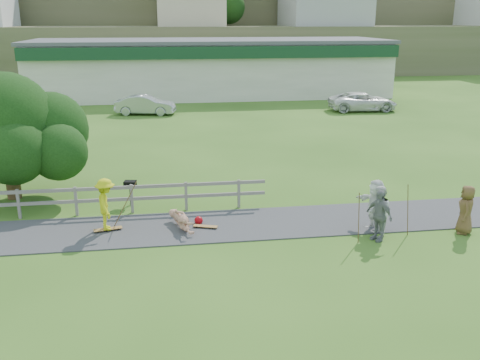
# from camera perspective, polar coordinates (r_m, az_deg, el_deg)

# --- Properties ---
(ground) EXTENTS (260.00, 260.00, 0.00)m
(ground) POSITION_cam_1_polar(r_m,az_deg,el_deg) (17.25, -5.14, -6.93)
(ground) COLOR #325A19
(ground) RESTS_ON ground
(path) EXTENTS (34.00, 3.00, 0.04)m
(path) POSITION_cam_1_polar(r_m,az_deg,el_deg) (18.62, -5.43, -5.03)
(path) COLOR #39393C
(path) RESTS_ON ground
(fence) EXTENTS (15.05, 0.10, 1.10)m
(fence) POSITION_cam_1_polar(r_m,az_deg,el_deg) (20.42, -18.84, -1.80)
(fence) COLOR #656159
(fence) RESTS_ON ground
(strip_mall) EXTENTS (32.50, 10.75, 5.10)m
(strip_mall) POSITION_cam_1_polar(r_m,az_deg,el_deg) (51.12, -3.15, 11.94)
(strip_mall) COLOR beige
(strip_mall) RESTS_ON ground
(skater_rider) EXTENTS (0.83, 1.23, 1.77)m
(skater_rider) POSITION_cam_1_polar(r_m,az_deg,el_deg) (18.45, -14.09, -2.82)
(skater_rider) COLOR #C7C912
(skater_rider) RESTS_ON ground
(skater_fallen) EXTENTS (1.83, 0.93, 0.65)m
(skater_fallen) POSITION_cam_1_polar(r_m,az_deg,el_deg) (18.43, -6.23, -4.28)
(skater_fallen) COLOR tan
(skater_fallen) RESTS_ON ground
(spectator_a) EXTENTS (0.82, 0.96, 1.73)m
(spectator_a) POSITION_cam_1_polar(r_m,az_deg,el_deg) (18.12, 14.62, -3.30)
(spectator_a) COLOR silver
(spectator_a) RESTS_ON ground
(spectator_b) EXTENTS (0.82, 1.08, 1.71)m
(spectator_b) POSITION_cam_1_polar(r_m,az_deg,el_deg) (17.82, 14.60, -3.66)
(spectator_b) COLOR slate
(spectator_b) RESTS_ON ground
(spectator_c) EXTENTS (0.83, 0.96, 1.67)m
(spectator_c) POSITION_cam_1_polar(r_m,az_deg,el_deg) (19.34, 22.96, -2.93)
(spectator_c) COLOR brown
(spectator_c) RESTS_ON ground
(spectator_d) EXTENTS (0.86, 1.75, 1.81)m
(spectator_d) POSITION_cam_1_polar(r_m,az_deg,el_deg) (18.59, 14.20, -2.63)
(spectator_d) COLOR silver
(spectator_d) RESTS_ON ground
(car_silver) EXTENTS (4.63, 2.34, 1.46)m
(car_silver) POSITION_cam_1_polar(r_m,az_deg,el_deg) (41.03, -10.07, 7.89)
(car_silver) COLOR #A0A3A7
(car_silver) RESTS_ON ground
(car_white) EXTENTS (5.33, 2.61, 1.46)m
(car_white) POSITION_cam_1_polar(r_m,az_deg,el_deg) (43.15, 12.95, 8.16)
(car_white) COLOR silver
(car_white) RESTS_ON ground
(tree) EXTENTS (6.16, 6.16, 4.46)m
(tree) POSITION_cam_1_polar(r_m,az_deg,el_deg) (22.84, -23.50, 3.55)
(tree) COLOR black
(tree) RESTS_ON ground
(bbq) EXTENTS (0.50, 0.42, 0.97)m
(bbq) POSITION_cam_1_polar(r_m,az_deg,el_deg) (21.04, -11.58, -1.37)
(bbq) COLOR black
(bbq) RESTS_ON ground
(longboard_rider) EXTENTS (0.98, 0.45, 0.11)m
(longboard_rider) POSITION_cam_1_polar(r_m,az_deg,el_deg) (18.74, -13.91, -5.22)
(longboard_rider) COLOR #956231
(longboard_rider) RESTS_ON ground
(longboard_fallen) EXTENTS (0.86, 0.47, 0.09)m
(longboard_fallen) POSITION_cam_1_polar(r_m,az_deg,el_deg) (18.48, -3.70, -5.07)
(longboard_fallen) COLOR #956231
(longboard_fallen) RESTS_ON ground
(helmet) EXTENTS (0.30, 0.30, 0.30)m
(helmet) POSITION_cam_1_polar(r_m,az_deg,el_deg) (18.85, -4.44, -4.31)
(helmet) COLOR #A4060E
(helmet) RESTS_ON ground
(pole_rider) EXTENTS (0.03, 0.03, 1.84)m
(pole_rider) POSITION_cam_1_polar(r_m,az_deg,el_deg) (18.76, -12.16, -2.25)
(pole_rider) COLOR brown
(pole_rider) RESTS_ON ground
(pole_spec_left) EXTENTS (0.03, 0.03, 1.70)m
(pole_spec_left) POSITION_cam_1_polar(r_m,az_deg,el_deg) (17.46, 12.55, -3.97)
(pole_spec_left) COLOR brown
(pole_spec_left) RESTS_ON ground
(pole_spec_right) EXTENTS (0.03, 0.03, 1.79)m
(pole_spec_right) POSITION_cam_1_polar(r_m,az_deg,el_deg) (18.46, 17.46, -3.07)
(pole_spec_right) COLOR brown
(pole_spec_right) RESTS_ON ground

